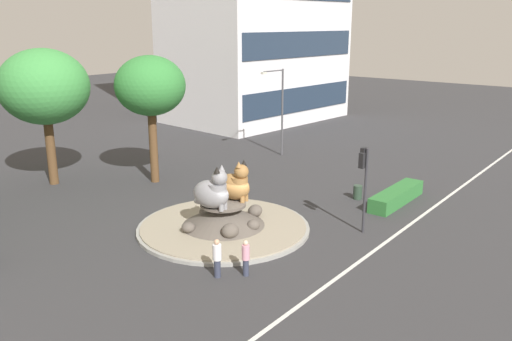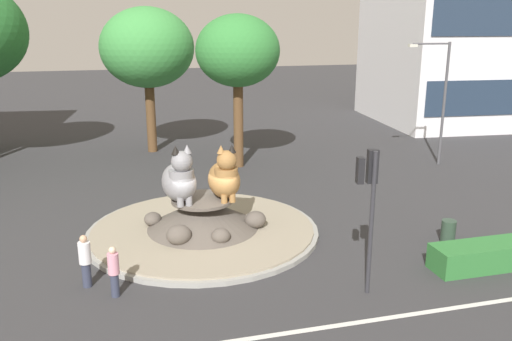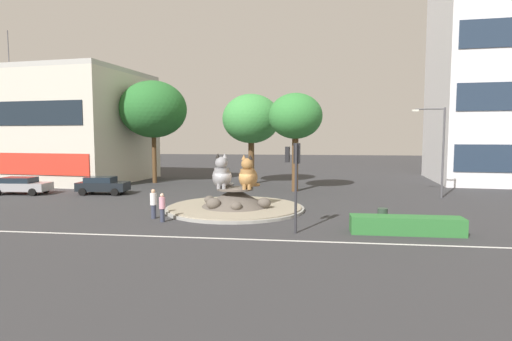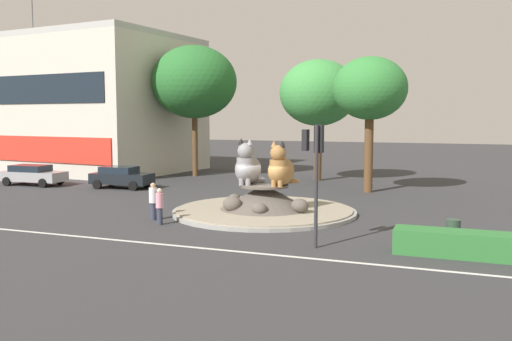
# 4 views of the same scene
# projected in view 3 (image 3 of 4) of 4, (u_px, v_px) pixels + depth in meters

# --- Properties ---
(ground_plane) EXTENTS (160.00, 160.00, 0.00)m
(ground_plane) POSITION_uv_depth(u_px,v_px,m) (235.00, 210.00, 27.75)
(ground_plane) COLOR #333335
(lane_centreline) EXTENTS (112.00, 0.20, 0.01)m
(lane_centreline) POSITION_uv_depth(u_px,v_px,m) (207.00, 238.00, 20.07)
(lane_centreline) COLOR silver
(lane_centreline) RESTS_ON ground
(roundabout_island) EXTENTS (9.40, 9.40, 1.49)m
(roundabout_island) POSITION_uv_depth(u_px,v_px,m) (235.00, 202.00, 27.69)
(roundabout_island) COLOR gray
(roundabout_island) RESTS_ON ground
(cat_statue_grey) EXTENTS (1.60, 2.43, 2.38)m
(cat_statue_grey) POSITION_uv_depth(u_px,v_px,m) (222.00, 175.00, 27.58)
(cat_statue_grey) COLOR gray
(cat_statue_grey) RESTS_ON roundabout_island
(cat_statue_tabby) EXTENTS (1.39, 2.26, 2.29)m
(cat_statue_tabby) POSITION_uv_depth(u_px,v_px,m) (248.00, 176.00, 27.33)
(cat_statue_tabby) COLOR #9E703D
(cat_statue_tabby) RESTS_ON roundabout_island
(traffic_light_mast) EXTENTS (0.77, 0.48, 4.65)m
(traffic_light_mast) POSITION_uv_depth(u_px,v_px,m) (295.00, 167.00, 20.89)
(traffic_light_mast) COLOR #2D2D33
(traffic_light_mast) RESTS_ON ground
(shophouse_block) EXTENTS (28.75, 16.04, 15.96)m
(shophouse_block) POSITION_uv_depth(u_px,v_px,m) (24.00, 127.00, 46.88)
(shophouse_block) COLOR beige
(shophouse_block) RESTS_ON ground
(clipped_hedge_strip) EXTENTS (5.61, 1.20, 0.90)m
(clipped_hedge_strip) POSITION_uv_depth(u_px,v_px,m) (406.00, 225.00, 20.88)
(clipped_hedge_strip) COLOR #2D7033
(clipped_hedge_strip) RESTS_ON ground
(broadleaf_tree_behind_island) EXTENTS (4.79, 4.79, 8.81)m
(broadleaf_tree_behind_island) POSITION_uv_depth(u_px,v_px,m) (295.00, 117.00, 36.36)
(broadleaf_tree_behind_island) COLOR brown
(broadleaf_tree_behind_island) RESTS_ON ground
(second_tree_near_tower) EXTENTS (7.00, 7.00, 10.76)m
(second_tree_near_tower) POSITION_uv_depth(u_px,v_px,m) (153.00, 109.00, 42.80)
(second_tree_near_tower) COLOR brown
(second_tree_near_tower) RESTS_ON ground
(third_tree_left) EXTENTS (5.95, 5.95, 9.30)m
(third_tree_left) POSITION_uv_depth(u_px,v_px,m) (251.00, 119.00, 42.08)
(third_tree_left) COLOR brown
(third_tree_left) RESTS_ON ground
(streetlight_arm) EXTENTS (2.52, 0.48, 7.25)m
(streetlight_arm) POSITION_uv_depth(u_px,v_px,m) (439.00, 145.00, 32.60)
(streetlight_arm) COLOR #4C4C51
(streetlight_arm) RESTS_ON ground
(pedestrian_pink_shirt) EXTENTS (0.35, 0.35, 1.69)m
(pedestrian_pink_shirt) POSITION_uv_depth(u_px,v_px,m) (162.00, 207.00, 23.73)
(pedestrian_pink_shirt) COLOR #33384C
(pedestrian_pink_shirt) RESTS_ON ground
(pedestrian_white_shirt) EXTENTS (0.40, 0.40, 1.80)m
(pedestrian_white_shirt) POSITION_uv_depth(u_px,v_px,m) (153.00, 203.00, 24.74)
(pedestrian_white_shirt) COLOR #33384C
(pedestrian_white_shirt) RESTS_ON ground
(sedan_on_far_lane) EXTENTS (4.79, 2.24, 1.47)m
(sedan_on_far_lane) POSITION_uv_depth(u_px,v_px,m) (21.00, 185.00, 34.99)
(sedan_on_far_lane) COLOR #99999E
(sedan_on_far_lane) RESTS_ON ground
(hatchback_near_shophouse) EXTENTS (4.30, 2.25, 1.51)m
(hatchback_near_shophouse) POSITION_uv_depth(u_px,v_px,m) (103.00, 185.00, 34.96)
(hatchback_near_shophouse) COLOR black
(hatchback_near_shophouse) RESTS_ON ground
(litter_bin) EXTENTS (0.56, 0.56, 0.90)m
(litter_bin) POSITION_uv_depth(u_px,v_px,m) (382.00, 216.00, 23.24)
(litter_bin) COLOR #2D4233
(litter_bin) RESTS_ON ground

